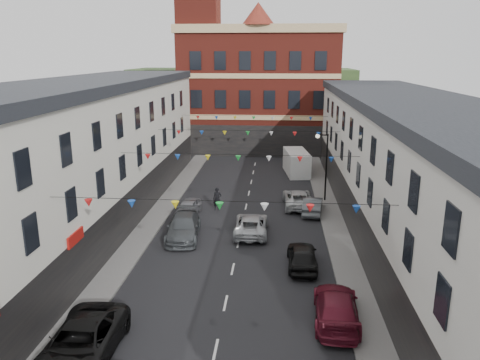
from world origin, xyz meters
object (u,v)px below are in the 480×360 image
(street_lamp, at_px, (324,158))
(car_right_f, at_px, (298,198))
(car_left_e, at_px, (188,208))
(car_right_e, at_px, (313,205))
(moving_car, at_px, (251,225))
(car_left_c, at_px, (81,343))
(car_right_c, at_px, (336,307))
(pedestrian, at_px, (217,199))
(car_right_d, at_px, (302,256))
(car_left_d, at_px, (183,227))
(white_van, at_px, (296,162))

(street_lamp, relative_size, car_right_f, 1.17)
(car_left_e, xyz_separation_m, car_right_e, (9.97, 1.26, 0.04))
(street_lamp, height_order, moving_car, street_lamp)
(car_right_f, relative_size, moving_car, 1.03)
(street_lamp, height_order, car_left_c, street_lamp)
(car_right_c, xyz_separation_m, car_right_e, (0.00, 15.98, -0.07))
(car_left_c, relative_size, car_right_e, 1.44)
(car_left_c, distance_m, car_right_c, 11.67)
(pedestrian, bearing_deg, street_lamp, 19.04)
(street_lamp, bearing_deg, moving_car, -125.38)
(car_right_d, distance_m, moving_car, 6.26)
(car_left_d, distance_m, moving_car, 4.84)
(street_lamp, relative_size, car_right_c, 1.16)
(car_left_d, distance_m, car_right_c, 13.75)
(street_lamp, distance_m, car_right_e, 4.72)
(car_right_d, xyz_separation_m, car_right_e, (1.33, 10.12, -0.06))
(car_left_c, distance_m, moving_car, 16.29)
(car_right_c, distance_m, car_right_e, 15.98)
(street_lamp, xyz_separation_m, car_left_d, (-10.48, -9.25, -3.12))
(car_left_d, distance_m, car_left_e, 4.75)
(car_right_e, xyz_separation_m, white_van, (-0.84, 13.10, 0.56))
(pedestrian, bearing_deg, moving_car, -58.59)
(car_right_d, bearing_deg, car_right_f, -91.37)
(car_left_c, distance_m, car_right_d, 13.74)
(car_left_d, height_order, car_right_e, car_left_d)
(car_right_d, relative_size, pedestrian, 2.27)
(car_left_e, height_order, pedestrian, pedestrian)
(car_right_e, xyz_separation_m, car_right_f, (-1.12, 1.72, 0.03))
(car_right_f, distance_m, moving_car, 7.49)
(car_right_f, bearing_deg, pedestrian, 9.98)
(car_left_d, xyz_separation_m, white_van, (8.59, 19.08, 0.46))
(car_left_c, distance_m, white_van, 34.52)
(street_lamp, distance_m, car_left_c, 26.29)
(car_left_e, relative_size, moving_car, 0.75)
(car_right_d, height_order, moving_car, car_right_d)
(car_left_e, bearing_deg, car_left_c, -87.13)
(car_left_d, bearing_deg, car_right_e, 27.37)
(car_right_d, xyz_separation_m, white_van, (0.50, 23.22, 0.50))
(car_left_d, height_order, pedestrian, pedestrian)
(car_right_e, bearing_deg, car_right_f, -49.34)
(moving_car, xyz_separation_m, white_van, (3.89, 17.96, 0.55))
(car_right_d, bearing_deg, car_left_e, -46.04)
(car_left_d, xyz_separation_m, car_right_d, (8.10, -4.15, -0.04))
(car_left_c, xyz_separation_m, car_right_e, (11.00, 19.88, -0.14))
(car_right_f, xyz_separation_m, moving_car, (-3.61, -6.57, -0.02))
(car_right_c, height_order, car_right_f, car_right_c)
(car_left_e, height_order, car_right_c, car_right_c)
(white_van, bearing_deg, pedestrian, -125.88)
(street_lamp, distance_m, car_right_f, 4.16)
(car_right_d, distance_m, pedestrian, 12.22)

